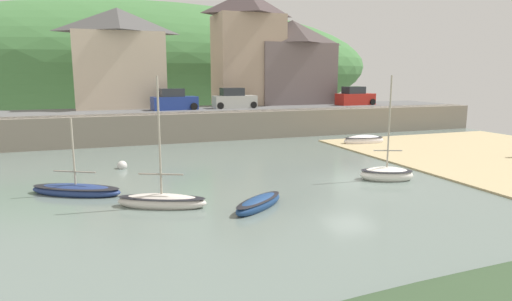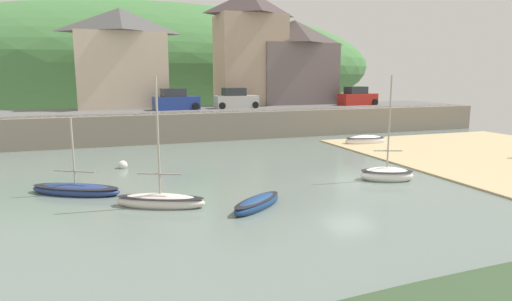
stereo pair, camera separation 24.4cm
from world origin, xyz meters
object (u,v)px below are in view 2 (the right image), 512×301
sailboat_tall_mast (76,189)px  mooring_buoy (123,165)px  waterfront_building_left (121,58)px  parked_car_end_of_row (357,97)px  motorboat_with_cabin (365,141)px  rowboat_small_beached (257,203)px  sailboat_white_hull (160,201)px  parked_car_by_wall (236,100)px  waterfront_building_centre (250,48)px  sailboat_blue_trim (387,174)px  waterfront_building_right (294,62)px  parked_car_near_slipway (176,101)px

sailboat_tall_mast → mooring_buoy: size_ratio=7.82×
waterfront_building_left → mooring_buoy: 19.24m
parked_car_end_of_row → motorboat_with_cabin: bearing=-122.3°
motorboat_with_cabin → rowboat_small_beached: bearing=-129.9°
sailboat_white_hull → parked_car_by_wall: bearing=90.8°
waterfront_building_left → parked_car_end_of_row: size_ratio=2.25×
waterfront_building_centre → motorboat_with_cabin: 17.62m
rowboat_small_beached → sailboat_blue_trim: 8.61m
motorboat_with_cabin → parked_car_by_wall: 13.32m
sailboat_tall_mast → waterfront_building_left: bearing=111.5°
motorboat_with_cabin → mooring_buoy: motorboat_with_cabin is taller
waterfront_building_centre → waterfront_building_right: 5.35m
waterfront_building_centre → parked_car_near_slipway: (-8.75, -4.50, -5.21)m
waterfront_building_right → parked_car_end_of_row: (5.39, -4.50, -3.80)m
waterfront_building_centre → motorboat_with_cabin: bearing=-71.7°
waterfront_building_left → sailboat_blue_trim: (12.31, -25.69, -6.90)m
sailboat_tall_mast → parked_car_end_of_row: (27.07, 18.65, 2.99)m
waterfront_building_centre → sailboat_blue_trim: (-0.85, -25.69, -8.11)m
waterfront_building_right → sailboat_white_hull: (-18.13, -26.54, -6.74)m
parked_car_near_slipway → waterfront_building_left: bearing=128.4°
mooring_buoy → sailboat_white_hull: bearing=-82.2°
waterfront_building_left → parked_car_near_slipway: (4.41, -4.50, -4.00)m
motorboat_with_cabin → sailboat_blue_trim: bearing=-111.3°
rowboat_small_beached → sailboat_blue_trim: sailboat_blue_trim is taller
waterfront_building_left → rowboat_small_beached: waterfront_building_left is taller
waterfront_building_right → parked_car_by_wall: (-8.11, -4.50, -3.80)m
sailboat_white_hull → sailboat_tall_mast: sailboat_white_hull is taller
motorboat_with_cabin → sailboat_tall_mast: 23.00m
waterfront_building_centre → sailboat_tall_mast: (-16.53, -23.15, -8.20)m
waterfront_building_centre → mooring_buoy: size_ratio=20.30×
sailboat_blue_trim → parked_car_by_wall: sailboat_blue_trim is taller
rowboat_small_beached → parked_car_near_slipway: (0.36, 23.62, 3.00)m
waterfront_building_right → parked_car_by_wall: bearing=-151.0°
sailboat_blue_trim → parked_car_near_slipway: sailboat_blue_trim is taller
waterfront_building_right → sailboat_tall_mast: waterfront_building_right is taller
waterfront_building_left → sailboat_white_hull: (0.18, -26.54, -6.94)m
waterfront_building_centre → parked_car_by_wall: size_ratio=2.88×
rowboat_small_beached → mooring_buoy: (-5.05, 10.24, -0.03)m
waterfront_building_left → mooring_buoy: bearing=-93.2°
sailboat_white_hull → rowboat_small_beached: size_ratio=1.84×
rowboat_small_beached → parked_car_by_wall: 24.59m
waterfront_building_left → parked_car_near_slipway: 7.46m
motorboat_with_cabin → sailboat_tall_mast: size_ratio=0.78×
parked_car_end_of_row → mooring_buoy: parked_car_end_of_row is taller
sailboat_white_hull → parked_car_end_of_row: sailboat_white_hull is taller
waterfront_building_right → parked_car_near_slipway: waterfront_building_right is taller
sailboat_white_hull → parked_car_near_slipway: sailboat_white_hull is taller
rowboat_small_beached → parked_car_near_slipway: bearing=50.8°
sailboat_white_hull → mooring_buoy: bearing=123.1°
sailboat_blue_trim → parked_car_near_slipway: (-7.90, 21.19, 2.90)m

